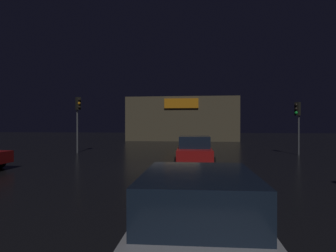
% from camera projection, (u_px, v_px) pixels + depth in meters
% --- Properties ---
extents(ground_plane, '(120.00, 120.00, 0.00)m').
position_uv_depth(ground_plane, '(175.00, 168.00, 14.87)').
color(ground_plane, black).
extents(store_building, '(14.23, 9.23, 5.60)m').
position_uv_depth(store_building, '(184.00, 119.00, 42.14)').
color(store_building, brown).
rests_on(store_building, ground).
extents(traffic_signal_opposite, '(0.43, 0.41, 4.13)m').
position_uv_depth(traffic_signal_opposite, '(78.00, 111.00, 22.61)').
color(traffic_signal_opposite, '#595B60').
rests_on(traffic_signal_opposite, ground).
extents(traffic_signal_cross_right, '(0.42, 0.42, 3.65)m').
position_uv_depth(traffic_signal_cross_right, '(298.00, 114.00, 20.97)').
color(traffic_signal_cross_right, '#595B60').
rests_on(traffic_signal_cross_right, ground).
extents(car_near, '(2.08, 4.66, 1.46)m').
position_uv_depth(car_near, '(199.00, 226.00, 4.16)').
color(car_near, '#B7B7BF').
rests_on(car_near, ground).
extents(car_far, '(2.05, 4.09, 1.53)m').
position_uv_depth(car_far, '(194.00, 151.00, 15.58)').
color(car_far, '#A51414').
rests_on(car_far, ground).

